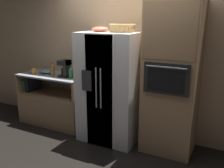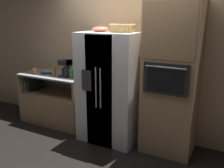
# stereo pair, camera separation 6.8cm
# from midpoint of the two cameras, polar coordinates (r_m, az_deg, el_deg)

# --- Properties ---
(ground_plane) EXTENTS (20.00, 20.00, 0.00)m
(ground_plane) POSITION_cam_midpoint_polar(r_m,az_deg,el_deg) (4.27, 0.85, -12.50)
(ground_plane) COLOR black
(wall_back) EXTENTS (12.00, 0.06, 2.80)m
(wall_back) POSITION_cam_midpoint_polar(r_m,az_deg,el_deg) (4.20, 3.49, 7.21)
(wall_back) COLOR tan
(wall_back) RESTS_ON ground_plane
(counter_left) EXTENTS (1.30, 0.62, 0.95)m
(counter_left) POSITION_cam_midpoint_polar(r_m,az_deg,el_deg) (4.89, -13.33, -4.76)
(counter_left) COLOR #A87F56
(counter_left) RESTS_ON ground_plane
(refrigerator) EXTENTS (0.93, 0.77, 1.75)m
(refrigerator) POSITION_cam_midpoint_polar(r_m,az_deg,el_deg) (4.01, -0.84, -0.79)
(refrigerator) COLOR white
(refrigerator) RESTS_ON ground_plane
(wall_oven) EXTENTS (0.74, 0.67, 2.21)m
(wall_oven) POSITION_cam_midpoint_polar(r_m,az_deg,el_deg) (3.69, 12.95, 1.09)
(wall_oven) COLOR #A87F56
(wall_oven) RESTS_ON ground_plane
(wicker_basket) EXTENTS (0.39, 0.39, 0.12)m
(wicker_basket) POSITION_cam_midpoint_polar(r_m,az_deg,el_deg) (3.82, 1.83, 12.75)
(wicker_basket) COLOR tan
(wicker_basket) RESTS_ON refrigerator
(fruit_bowl) EXTENTS (0.26, 0.26, 0.08)m
(fruit_bowl) POSITION_cam_midpoint_polar(r_m,az_deg,el_deg) (3.97, -3.24, 12.43)
(fruit_bowl) COLOR #DB664C
(fruit_bowl) RESTS_ON refrigerator
(bottle_tall) EXTENTS (0.07, 0.07, 0.26)m
(bottle_tall) POSITION_cam_midpoint_polar(r_m,az_deg,el_deg) (4.58, -13.84, 3.18)
(bottle_tall) COLOR brown
(bottle_tall) RESTS_ON counter_left
(bottle_short) EXTENTS (0.08, 0.08, 0.21)m
(bottle_short) POSITION_cam_midpoint_polar(r_m,az_deg,el_deg) (4.38, -9.79, 2.60)
(bottle_short) COLOR #33723F
(bottle_short) RESTS_ON counter_left
(mug) EXTENTS (0.12, 0.08, 0.11)m
(mug) POSITION_cam_midpoint_polar(r_m,az_deg,el_deg) (4.88, -17.80, 2.86)
(mug) COLOR orange
(mug) RESTS_ON counter_left
(mixing_bowl) EXTENTS (0.28, 0.28, 0.07)m
(mixing_bowl) POSITION_cam_midpoint_polar(r_m,az_deg,el_deg) (4.88, -14.89, 2.86)
(mixing_bowl) COLOR #668C99
(mixing_bowl) RESTS_ON counter_left
(coffee_maker) EXTENTS (0.18, 0.19, 0.30)m
(coffee_maker) POSITION_cam_midpoint_polar(r_m,az_deg,el_deg) (4.48, -11.03, 3.65)
(coffee_maker) COLOR black
(coffee_maker) RESTS_ON counter_left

